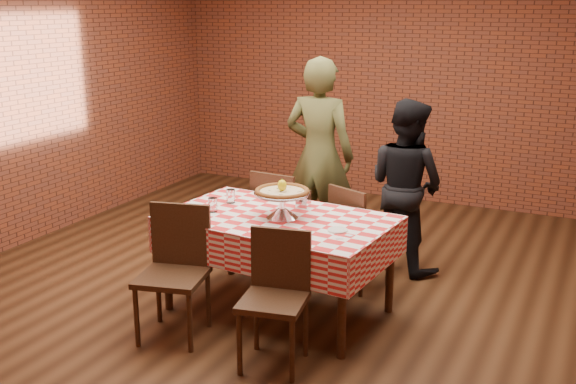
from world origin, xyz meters
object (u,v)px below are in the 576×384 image
object	(u,v)px
table	(278,265)
pizza	(282,192)
chair_near_right	(273,303)
diner_black	(406,185)
water_glass_right	(231,196)
diner_olive	(319,156)
chair_near_left	(172,275)
chair_far_left	(284,219)
condiment_caddy	(303,199)
chair_far_right	(361,236)
pizza_stand	(282,205)
water_glass_left	(213,205)

from	to	relation	value
table	pizza	bearing A→B (deg)	-6.41
chair_near_right	diner_black	distance (m)	2.08
water_glass_right	diner_olive	distance (m)	1.27
chair_near_left	chair_far_left	xyz separation A→B (m)	(0.13, 1.50, -0.01)
condiment_caddy	chair_far_right	size ratio (longest dim) A/B	0.16
chair_far_right	pizza_stand	bearing A→B (deg)	86.84
water_glass_left	water_glass_right	bearing A→B (deg)	89.82
water_glass_left	chair_near_right	world-z (taller)	chair_near_right
condiment_caddy	chair_far_right	bearing A→B (deg)	55.61
water_glass_left	chair_far_left	size ratio (longest dim) A/B	0.12
pizza_stand	chair_far_left	world-z (taller)	pizza_stand
pizza	chair_far_right	xyz separation A→B (m)	(0.36, 0.74, -0.52)
table	chair_far_left	distance (m)	0.87
water_glass_left	diner_olive	size ratio (longest dim) A/B	0.06
pizza_stand	diner_olive	world-z (taller)	diner_olive
chair_near_left	diner_olive	bearing A→B (deg)	70.89
water_glass_left	diner_black	bearing A→B (deg)	51.64
water_glass_right	diner_olive	bearing A→B (deg)	79.47
chair_near_left	condiment_caddy	bearing A→B (deg)	47.69
chair_far_left	diner_olive	distance (m)	0.76
pizza_stand	water_glass_left	size ratio (longest dim) A/B	3.91
condiment_caddy	diner_olive	size ratio (longest dim) A/B	0.08
water_glass_right	chair_near_right	world-z (taller)	chair_near_right
table	water_glass_right	world-z (taller)	water_glass_right
water_glass_left	chair_far_right	bearing A→B (deg)	43.24
pizza_stand	water_glass_right	size ratio (longest dim) A/B	3.91
diner_olive	water_glass_left	bearing A→B (deg)	80.16
chair_far_left	water_glass_right	bearing A→B (deg)	80.49
pizza	water_glass_right	world-z (taller)	pizza
chair_far_left	diner_black	xyz separation A→B (m)	(0.94, 0.49, 0.30)
condiment_caddy	diner_black	distance (m)	1.13
water_glass_left	chair_far_left	xyz separation A→B (m)	(0.16, 0.90, -0.36)
water_glass_right	diner_black	distance (m)	1.57
pizza	condiment_caddy	world-z (taller)	pizza
chair_near_right	chair_far_left	size ratio (longest dim) A/B	0.97
table	chair_far_right	size ratio (longest dim) A/B	1.89
water_glass_right	chair_near_left	world-z (taller)	chair_near_left
condiment_caddy	chair_far_right	world-z (taller)	condiment_caddy
chair_near_right	diner_olive	world-z (taller)	diner_olive
table	pizza_stand	xyz separation A→B (m)	(0.04, -0.00, 0.48)
pizza_stand	diner_black	bearing A→B (deg)	66.31
pizza_stand	pizza	distance (m)	0.10
diner_black	water_glass_left	bearing A→B (deg)	74.78
pizza_stand	diner_olive	size ratio (longest dim) A/B	0.23
diner_black	pizza	bearing A→B (deg)	89.45
chair_far_left	water_glass_left	bearing A→B (deg)	84.45
pizza	diner_black	xyz separation A→B (m)	(0.57, 1.29, -0.20)
water_glass_left	condiment_caddy	bearing A→B (deg)	35.08
water_glass_right	condiment_caddy	distance (m)	0.59
pizza	condiment_caddy	size ratio (longest dim) A/B	2.92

